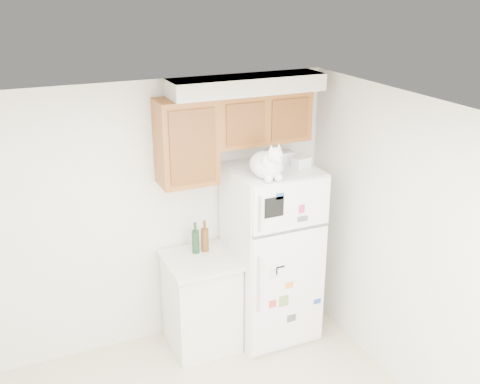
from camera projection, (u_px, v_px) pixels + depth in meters
room_shell at (212, 261)px, 3.44m from camera, size 3.84×4.04×2.52m
refrigerator at (271, 253)px, 5.32m from camera, size 0.76×0.78×1.70m
base_counter at (201, 301)px, 5.26m from camera, size 0.64×0.64×0.92m
cat at (268, 164)px, 4.73m from camera, size 0.33×0.48×0.34m
storage_box_back at (284, 157)px, 5.18m from camera, size 0.18×0.14×0.10m
storage_box_front at (301, 162)px, 5.04m from camera, size 0.17×0.14×0.09m
bottle_green at (195, 238)px, 5.13m from camera, size 0.07×0.07×0.30m
bottle_amber at (205, 236)px, 5.16m from camera, size 0.07×0.07×0.30m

